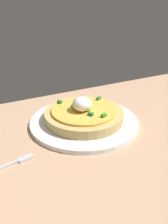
# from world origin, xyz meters

# --- Properties ---
(dining_table) EXTENTS (1.18, 0.68, 0.03)m
(dining_table) POSITION_xyz_m (0.00, 0.00, 0.02)
(dining_table) COLOR tan
(dining_table) RESTS_ON ground
(plate) EXTENTS (0.27, 0.27, 0.01)m
(plate) POSITION_xyz_m (0.05, -0.12, 0.04)
(plate) COLOR white
(plate) RESTS_ON dining_table
(pizza) EXTENTS (0.20, 0.20, 0.06)m
(pizza) POSITION_xyz_m (0.05, -0.12, 0.06)
(pizza) COLOR tan
(pizza) RESTS_ON plate
(fork) EXTENTS (0.11, 0.03, 0.01)m
(fork) POSITION_xyz_m (0.25, -0.04, 0.04)
(fork) COLOR #B7B7BC
(fork) RESTS_ON dining_table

